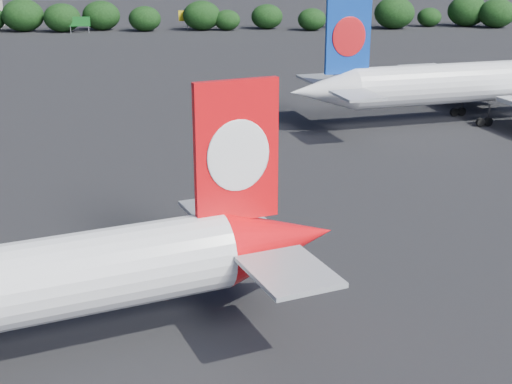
{
  "coord_description": "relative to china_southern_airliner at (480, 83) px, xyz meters",
  "views": [
    {
      "loc": [
        12.03,
        -30.17,
        22.53
      ],
      "look_at": [
        16.0,
        12.0,
        8.0
      ],
      "focal_mm": 50.0,
      "sensor_mm": 36.0,
      "label": 1
    }
  ],
  "objects": [
    {
      "name": "ground",
      "position": [
        -51.29,
        -2.66,
        -5.21
      ],
      "size": [
        500.0,
        500.0,
        0.0
      ],
      "primitive_type": "plane",
      "color": "black",
      "rests_on": "ground"
    },
    {
      "name": "china_southern_airliner",
      "position": [
        0.0,
        0.0,
        0.0
      ],
      "size": [
        52.26,
        49.94,
        17.12
      ],
      "color": "white",
      "rests_on": "ground"
    },
    {
      "name": "highway_sign",
      "position": [
        -69.29,
        113.34,
        -2.09
      ],
      "size": [
        6.0,
        0.3,
        4.5
      ],
      "color": "#125D1C",
      "rests_on": "ground"
    },
    {
      "name": "billboard_yellow",
      "position": [
        -39.29,
        119.34,
        -1.34
      ],
      "size": [
        5.0,
        0.3,
        5.5
      ],
      "color": "gold",
      "rests_on": "ground"
    },
    {
      "name": "horizon_treeline",
      "position": [
        -40.04,
        118.01,
        -1.2
      ],
      "size": [
        201.3,
        15.86,
        9.32
      ],
      "color": "black",
      "rests_on": "ground"
    }
  ]
}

